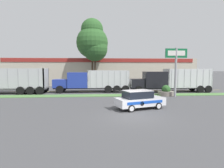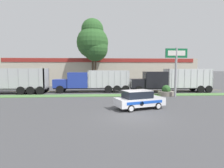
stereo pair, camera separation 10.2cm
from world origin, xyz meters
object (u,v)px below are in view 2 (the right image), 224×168
at_px(dump_truck_trail, 86,82).
at_px(rally_car, 139,99).
at_px(dump_truck_lead, 163,81).
at_px(store_sign_post, 176,62).
at_px(stone_planter, 166,92).

height_order(dump_truck_trail, rally_car, dump_truck_trail).
distance_m(dump_truck_lead, store_sign_post, 5.46).
distance_m(dump_truck_lead, stone_planter, 3.64).
height_order(dump_truck_lead, dump_truck_trail, dump_truck_lead).
distance_m(store_sign_post, stone_planter, 4.18).
height_order(dump_truck_lead, stone_planter, dump_truck_lead).
relative_size(dump_truck_trail, store_sign_post, 1.85).
xyz_separation_m(dump_truck_lead, stone_planter, (-0.84, -3.33, -1.21)).
bearing_deg(dump_truck_trail, stone_planter, -20.71).
height_order(rally_car, store_sign_post, store_sign_post).
distance_m(dump_truck_trail, store_sign_post, 13.19).
relative_size(rally_car, store_sign_post, 0.76).
relative_size(dump_truck_lead, rally_car, 2.62).
xyz_separation_m(dump_truck_lead, dump_truck_trail, (-11.84, 0.84, -0.10)).
height_order(dump_truck_lead, rally_car, dump_truck_lead).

